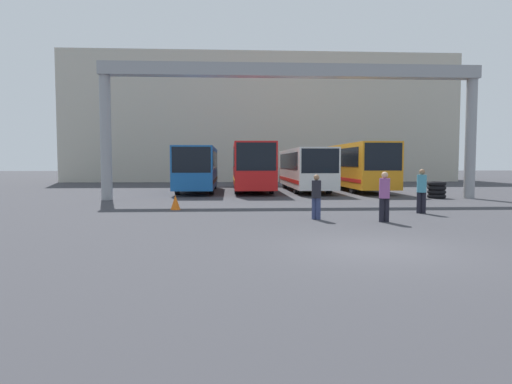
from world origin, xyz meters
TOP-DOWN VIEW (x-y plane):
  - ground_plane at (0.00, 0.00)m, footprint 200.00×200.00m
  - building_backdrop at (0.00, 43.07)m, footprint 42.11×12.00m
  - overhead_gantry at (0.00, 14.75)m, footprint 21.05×0.80m
  - bus_slot_0 at (-5.75, 21.61)m, footprint 2.52×10.40m
  - bus_slot_1 at (-1.92, 22.21)m, footprint 2.61×11.60m
  - bus_slot_2 at (1.92, 22.03)m, footprint 2.51×11.24m
  - bus_slot_3 at (5.75, 22.47)m, footprint 2.55×12.11m
  - pedestrian_far_center at (1.85, 4.83)m, footprint 0.36×0.36m
  - pedestrian_near_center at (4.27, 7.41)m, footprint 0.37×0.37m
  - pedestrian_near_right at (-0.36, 5.69)m, footprint 0.34×0.34m
  - traffic_cone at (-5.87, 9.39)m, footprint 0.43×0.43m
  - tire_stack at (8.42, 14.97)m, footprint 1.04×1.04m

SIDE VIEW (x-z plane):
  - ground_plane at x=0.00m, z-range 0.00..0.00m
  - traffic_cone at x=-5.87m, z-range 0.00..0.64m
  - tire_stack at x=8.42m, z-range 0.00..0.96m
  - pedestrian_near_right at x=-0.36m, z-range 0.05..1.68m
  - pedestrian_far_center at x=1.85m, z-range 0.05..1.80m
  - pedestrian_near_center at x=4.27m, z-range 0.06..1.85m
  - bus_slot_2 at x=1.92m, z-range 0.23..3.23m
  - bus_slot_0 at x=-5.75m, z-range 0.23..3.31m
  - bus_slot_1 at x=-1.92m, z-range 0.25..3.59m
  - bus_slot_3 at x=5.75m, z-range 0.25..3.60m
  - overhead_gantry at x=0.00m, z-range 2.29..9.76m
  - building_backdrop at x=0.00m, z-range 0.00..13.59m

